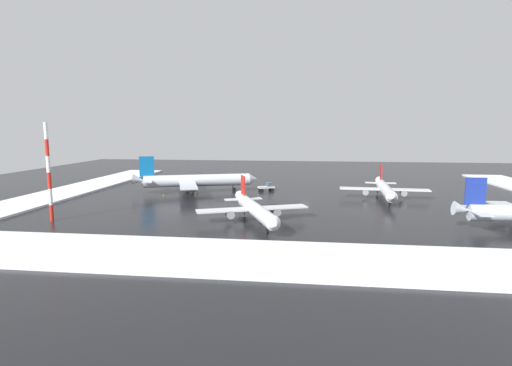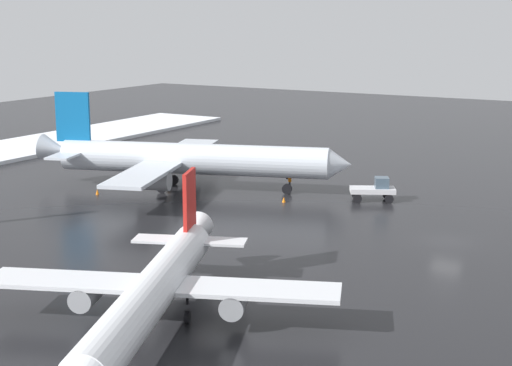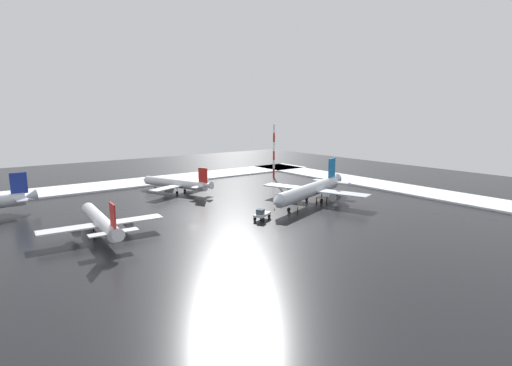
{
  "view_description": "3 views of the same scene",
  "coord_description": "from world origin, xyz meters",
  "px_view_note": "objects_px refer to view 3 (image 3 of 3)",
  "views": [
    {
      "loc": [
        0.21,
        -103.27,
        18.18
      ],
      "look_at": [
        -13.88,
        8.81,
        2.63
      ],
      "focal_mm": 28.0,
      "sensor_mm": 36.0,
      "label": 1
    },
    {
      "loc": [
        18.12,
        -63.46,
        18.58
      ],
      "look_at": [
        -20.43,
        2.87,
        2.37
      ],
      "focal_mm": 55.0,
      "sensor_mm": 36.0,
      "label": 2
    },
    {
      "loc": [
        40.96,
        78.19,
        23.32
      ],
      "look_at": [
        -19.3,
        -2.25,
        5.44
      ],
      "focal_mm": 28.0,
      "sensor_mm": 36.0,
      "label": 3
    }
  ],
  "objects_px": {
    "airplane_distant_tail": "(101,221)",
    "traffic_cone_mid_line": "(303,202)",
    "traffic_cone_near_nose": "(274,209)",
    "airplane_foreground_jet": "(177,184)",
    "airplane_parked_starboard": "(311,190)",
    "pushback_tug": "(262,214)",
    "ground_crew_mid_apron": "(327,199)",
    "ground_crew_near_tug": "(298,209)",
    "ground_crew_beside_wing": "(317,200)",
    "antenna_mast": "(274,151)",
    "traffic_cone_wingtip_side": "(311,195)"
  },
  "relations": [
    {
      "from": "pushback_tug",
      "to": "ground_crew_beside_wing",
      "type": "bearing_deg",
      "value": 163.71
    },
    {
      "from": "pushback_tug",
      "to": "antenna_mast",
      "type": "height_order",
      "value": "antenna_mast"
    },
    {
      "from": "ground_crew_mid_apron",
      "to": "traffic_cone_mid_line",
      "type": "bearing_deg",
      "value": 148.55
    },
    {
      "from": "airplane_parked_starboard",
      "to": "traffic_cone_wingtip_side",
      "type": "bearing_deg",
      "value": -154.17
    },
    {
      "from": "ground_crew_beside_wing",
      "to": "pushback_tug",
      "type": "bearing_deg",
      "value": -54.42
    },
    {
      "from": "ground_crew_beside_wing",
      "to": "ground_crew_near_tug",
      "type": "bearing_deg",
      "value": -42.37
    },
    {
      "from": "ground_crew_beside_wing",
      "to": "traffic_cone_mid_line",
      "type": "distance_m",
      "value": 3.44
    },
    {
      "from": "airplane_parked_starboard",
      "to": "ground_crew_near_tug",
      "type": "xyz_separation_m",
      "value": [
        9.86,
        5.8,
        -2.5
      ]
    },
    {
      "from": "traffic_cone_near_nose",
      "to": "ground_crew_mid_apron",
      "type": "bearing_deg",
      "value": 172.75
    },
    {
      "from": "airplane_parked_starboard",
      "to": "ground_crew_mid_apron",
      "type": "bearing_deg",
      "value": 133.21
    },
    {
      "from": "pushback_tug",
      "to": "ground_crew_near_tug",
      "type": "distance_m",
      "value": 10.24
    },
    {
      "from": "airplane_distant_tail",
      "to": "traffic_cone_mid_line",
      "type": "xyz_separation_m",
      "value": [
        -50.27,
        3.39,
        -2.41
      ]
    },
    {
      "from": "pushback_tug",
      "to": "antenna_mast",
      "type": "distance_m",
      "value": 58.18
    },
    {
      "from": "airplane_parked_starboard",
      "to": "ground_crew_beside_wing",
      "type": "bearing_deg",
      "value": 113.28
    },
    {
      "from": "traffic_cone_wingtip_side",
      "to": "pushback_tug",
      "type": "bearing_deg",
      "value": 24.08
    },
    {
      "from": "ground_crew_mid_apron",
      "to": "airplane_parked_starboard",
      "type": "bearing_deg",
      "value": 155.03
    },
    {
      "from": "antenna_mast",
      "to": "traffic_cone_wingtip_side",
      "type": "bearing_deg",
      "value": 69.41
    },
    {
      "from": "pushback_tug",
      "to": "airplane_foreground_jet",
      "type": "bearing_deg",
      "value": -115.19
    },
    {
      "from": "pushback_tug",
      "to": "traffic_cone_mid_line",
      "type": "xyz_separation_m",
      "value": [
        -18.94,
        -6.67,
        -1.01
      ]
    },
    {
      "from": "pushback_tug",
      "to": "antenna_mast",
      "type": "xyz_separation_m",
      "value": [
        -38.51,
        -42.81,
        8.37
      ]
    },
    {
      "from": "airplane_foreground_jet",
      "to": "ground_crew_beside_wing",
      "type": "bearing_deg",
      "value": -169.32
    },
    {
      "from": "pushback_tug",
      "to": "ground_crew_mid_apron",
      "type": "bearing_deg",
      "value": 160.24
    },
    {
      "from": "ground_crew_mid_apron",
      "to": "traffic_cone_mid_line",
      "type": "distance_m",
      "value": 6.2
    },
    {
      "from": "ground_crew_mid_apron",
      "to": "traffic_cone_near_nose",
      "type": "distance_m",
      "value": 16.28
    },
    {
      "from": "traffic_cone_mid_line",
      "to": "airplane_foreground_jet",
      "type": "bearing_deg",
      "value": -57.88
    },
    {
      "from": "airplane_distant_tail",
      "to": "ground_crew_beside_wing",
      "type": "distance_m",
      "value": 52.83
    },
    {
      "from": "airplane_foreground_jet",
      "to": "ground_crew_near_tug",
      "type": "height_order",
      "value": "airplane_foreground_jet"
    },
    {
      "from": "airplane_parked_starboard",
      "to": "pushback_tug",
      "type": "height_order",
      "value": "airplane_parked_starboard"
    },
    {
      "from": "airplane_parked_starboard",
      "to": "ground_crew_mid_apron",
      "type": "distance_m",
      "value": 5.11
    },
    {
      "from": "airplane_foreground_jet",
      "to": "ground_crew_near_tug",
      "type": "xyz_separation_m",
      "value": [
        -11.66,
        39.66,
        -1.67
      ]
    },
    {
      "from": "ground_crew_near_tug",
      "to": "pushback_tug",
      "type": "bearing_deg",
      "value": -22.51
    },
    {
      "from": "ground_crew_beside_wing",
      "to": "traffic_cone_near_nose",
      "type": "bearing_deg",
      "value": -70.25
    },
    {
      "from": "ground_crew_beside_wing",
      "to": "traffic_cone_wingtip_side",
      "type": "bearing_deg",
      "value": 168.3
    },
    {
      "from": "ground_crew_mid_apron",
      "to": "ground_crew_beside_wing",
      "type": "distance_m",
      "value": 3.03
    },
    {
      "from": "airplane_distant_tail",
      "to": "traffic_cone_near_nose",
      "type": "height_order",
      "value": "airplane_distant_tail"
    },
    {
      "from": "airplane_distant_tail",
      "to": "traffic_cone_near_nose",
      "type": "xyz_separation_m",
      "value": [
        -39.22,
        4.83,
        -2.41
      ]
    },
    {
      "from": "airplane_parked_starboard",
      "to": "airplane_distant_tail",
      "type": "distance_m",
      "value": 51.64
    },
    {
      "from": "ground_crew_near_tug",
      "to": "airplane_distant_tail",
      "type": "bearing_deg",
      "value": -33.82
    },
    {
      "from": "ground_crew_mid_apron",
      "to": "ground_crew_near_tug",
      "type": "bearing_deg",
      "value": -161.88
    },
    {
      "from": "traffic_cone_near_nose",
      "to": "airplane_foreground_jet",
      "type": "bearing_deg",
      "value": -74.63
    },
    {
      "from": "ground_crew_mid_apron",
      "to": "antenna_mast",
      "type": "bearing_deg",
      "value": 72.98
    },
    {
      "from": "pushback_tug",
      "to": "antenna_mast",
      "type": "bearing_deg",
      "value": -159.27
    },
    {
      "from": "airplane_distant_tail",
      "to": "ground_crew_near_tug",
      "type": "relative_size",
      "value": 16.03
    },
    {
      "from": "antenna_mast",
      "to": "traffic_cone_mid_line",
      "type": "height_order",
      "value": "antenna_mast"
    },
    {
      "from": "airplane_parked_starboard",
      "to": "ground_crew_near_tug",
      "type": "bearing_deg",
      "value": 11.74
    },
    {
      "from": "airplane_distant_tail",
      "to": "ground_crew_near_tug",
      "type": "height_order",
      "value": "airplane_distant_tail"
    },
    {
      "from": "traffic_cone_wingtip_side",
      "to": "traffic_cone_mid_line",
      "type": "bearing_deg",
      "value": 33.86
    },
    {
      "from": "airplane_parked_starboard",
      "to": "airplane_distant_tail",
      "type": "relative_size",
      "value": 1.25
    },
    {
      "from": "ground_crew_near_tug",
      "to": "traffic_cone_mid_line",
      "type": "xyz_separation_m",
      "value": [
        -8.71,
        -7.2,
        -0.7
      ]
    },
    {
      "from": "airplane_parked_starboard",
      "to": "airplane_foreground_jet",
      "type": "distance_m",
      "value": 40.12
    }
  ]
}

